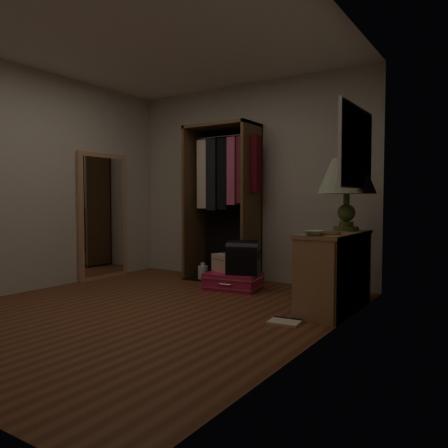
{
  "coord_description": "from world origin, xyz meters",
  "views": [
    {
      "loc": [
        2.92,
        -3.08,
        1.05
      ],
      "look_at": [
        0.3,
        0.95,
        0.8
      ],
      "focal_mm": 35.0,
      "sensor_mm": 36.0,
      "label": 1
    }
  ],
  "objects_px": {
    "train_case": "(225,262)",
    "console_bookshelf": "(336,269)",
    "black_bag": "(243,257)",
    "table_lamp": "(347,178)",
    "pink_suitcase": "(233,281)",
    "floor_mirror": "(103,216)",
    "open_wardrobe": "(225,189)",
    "white_jug": "(203,273)"
  },
  "relations": [
    {
      "from": "train_case",
      "to": "console_bookshelf",
      "type": "bearing_deg",
      "value": 9.56
    },
    {
      "from": "black_bag",
      "to": "table_lamp",
      "type": "distance_m",
      "value": 1.48
    },
    {
      "from": "pink_suitcase",
      "to": "table_lamp",
      "type": "height_order",
      "value": "table_lamp"
    },
    {
      "from": "console_bookshelf",
      "to": "black_bag",
      "type": "height_order",
      "value": "console_bookshelf"
    },
    {
      "from": "floor_mirror",
      "to": "open_wardrobe",
      "type": "bearing_deg",
      "value": 27.38
    },
    {
      "from": "table_lamp",
      "to": "pink_suitcase",
      "type": "bearing_deg",
      "value": -178.52
    },
    {
      "from": "open_wardrobe",
      "to": "white_jug",
      "type": "bearing_deg",
      "value": -144.99
    },
    {
      "from": "console_bookshelf",
      "to": "black_bag",
      "type": "xyz_separation_m",
      "value": [
        -1.19,
        0.25,
        0.01
      ]
    },
    {
      "from": "floor_mirror",
      "to": "train_case",
      "type": "relative_size",
      "value": 4.66
    },
    {
      "from": "open_wardrobe",
      "to": "floor_mirror",
      "type": "height_order",
      "value": "open_wardrobe"
    },
    {
      "from": "train_case",
      "to": "white_jug",
      "type": "xyz_separation_m",
      "value": [
        -0.5,
        0.22,
        -0.2
      ]
    },
    {
      "from": "open_wardrobe",
      "to": "pink_suitcase",
      "type": "bearing_deg",
      "value": -48.43
    },
    {
      "from": "black_bag",
      "to": "white_jug",
      "type": "distance_m",
      "value": 0.92
    },
    {
      "from": "floor_mirror",
      "to": "black_bag",
      "type": "bearing_deg",
      "value": 8.02
    },
    {
      "from": "white_jug",
      "to": "train_case",
      "type": "bearing_deg",
      "value": -24.28
    },
    {
      "from": "floor_mirror",
      "to": "white_jug",
      "type": "height_order",
      "value": "floor_mirror"
    },
    {
      "from": "console_bookshelf",
      "to": "pink_suitcase",
      "type": "bearing_deg",
      "value": 168.91
    },
    {
      "from": "pink_suitcase",
      "to": "train_case",
      "type": "distance_m",
      "value": 0.27
    },
    {
      "from": "pink_suitcase",
      "to": "black_bag",
      "type": "relative_size",
      "value": 1.65
    },
    {
      "from": "table_lamp",
      "to": "white_jug",
      "type": "bearing_deg",
      "value": 172.56
    },
    {
      "from": "console_bookshelf",
      "to": "floor_mirror",
      "type": "bearing_deg",
      "value": -179.24
    },
    {
      "from": "black_bag",
      "to": "white_jug",
      "type": "height_order",
      "value": "black_bag"
    },
    {
      "from": "console_bookshelf",
      "to": "floor_mirror",
      "type": "distance_m",
      "value": 3.27
    },
    {
      "from": "open_wardrobe",
      "to": "black_bag",
      "type": "relative_size",
      "value": 4.81
    },
    {
      "from": "black_bag",
      "to": "white_jug",
      "type": "relative_size",
      "value": 1.81
    },
    {
      "from": "floor_mirror",
      "to": "pink_suitcase",
      "type": "relative_size",
      "value": 2.41
    },
    {
      "from": "floor_mirror",
      "to": "pink_suitcase",
      "type": "distance_m",
      "value": 2.07
    },
    {
      "from": "open_wardrobe",
      "to": "train_case",
      "type": "height_order",
      "value": "open_wardrobe"
    },
    {
      "from": "black_bag",
      "to": "white_jug",
      "type": "xyz_separation_m",
      "value": [
        -0.81,
        0.31,
        -0.31
      ]
    },
    {
      "from": "black_bag",
      "to": "open_wardrobe",
      "type": "bearing_deg",
      "value": 122.65
    },
    {
      "from": "train_case",
      "to": "white_jug",
      "type": "distance_m",
      "value": 0.58
    },
    {
      "from": "console_bookshelf",
      "to": "pink_suitcase",
      "type": "height_order",
      "value": "console_bookshelf"
    },
    {
      "from": "console_bookshelf",
      "to": "train_case",
      "type": "xyz_separation_m",
      "value": [
        -1.49,
        0.33,
        -0.09
      ]
    },
    {
      "from": "console_bookshelf",
      "to": "open_wardrobe",
      "type": "height_order",
      "value": "open_wardrobe"
    },
    {
      "from": "train_case",
      "to": "open_wardrobe",
      "type": "bearing_deg",
      "value": 144.82
    },
    {
      "from": "pink_suitcase",
      "to": "black_bag",
      "type": "height_order",
      "value": "black_bag"
    },
    {
      "from": "floor_mirror",
      "to": "table_lamp",
      "type": "distance_m",
      "value": 3.29
    },
    {
      "from": "console_bookshelf",
      "to": "black_bag",
      "type": "distance_m",
      "value": 1.21
    },
    {
      "from": "open_wardrobe",
      "to": "white_jug",
      "type": "relative_size",
      "value": 8.72
    },
    {
      "from": "pink_suitcase",
      "to": "train_case",
      "type": "relative_size",
      "value": 1.93
    },
    {
      "from": "train_case",
      "to": "black_bag",
      "type": "xyz_separation_m",
      "value": [
        0.31,
        -0.09,
        0.1
      ]
    },
    {
      "from": "open_wardrobe",
      "to": "floor_mirror",
      "type": "relative_size",
      "value": 1.21
    }
  ]
}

